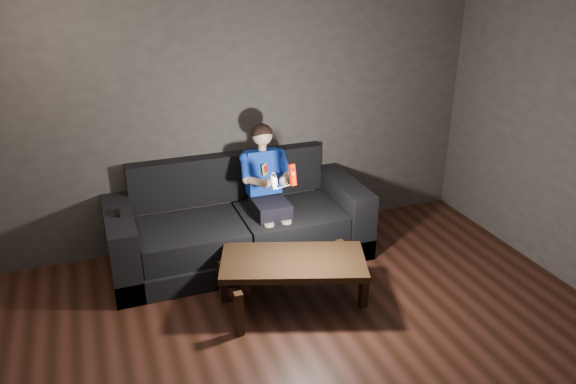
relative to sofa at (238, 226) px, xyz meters
name	(u,v)px	position (x,y,z in m)	size (l,w,h in m)	color
back_wall	(240,111)	(0.18, 0.42, 1.04)	(5.00, 0.04, 2.70)	#34302D
sofa	(238,226)	(0.00, 0.00, 0.00)	(2.46, 1.06, 0.95)	black
child	(267,180)	(0.28, -0.07, 0.48)	(0.48, 0.59, 1.18)	black
wii_remote_red	(293,175)	(0.37, -0.53, 0.69)	(0.06, 0.08, 0.20)	red
nunchuk_white	(274,181)	(0.20, -0.52, 0.66)	(0.08, 0.11, 0.16)	white
wii_remote_black	(118,213)	(-1.11, -0.09, 0.37)	(0.04, 0.14, 0.03)	black
coffee_table	(293,265)	(0.21, -0.98, 0.07)	(1.34, 0.96, 0.44)	black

